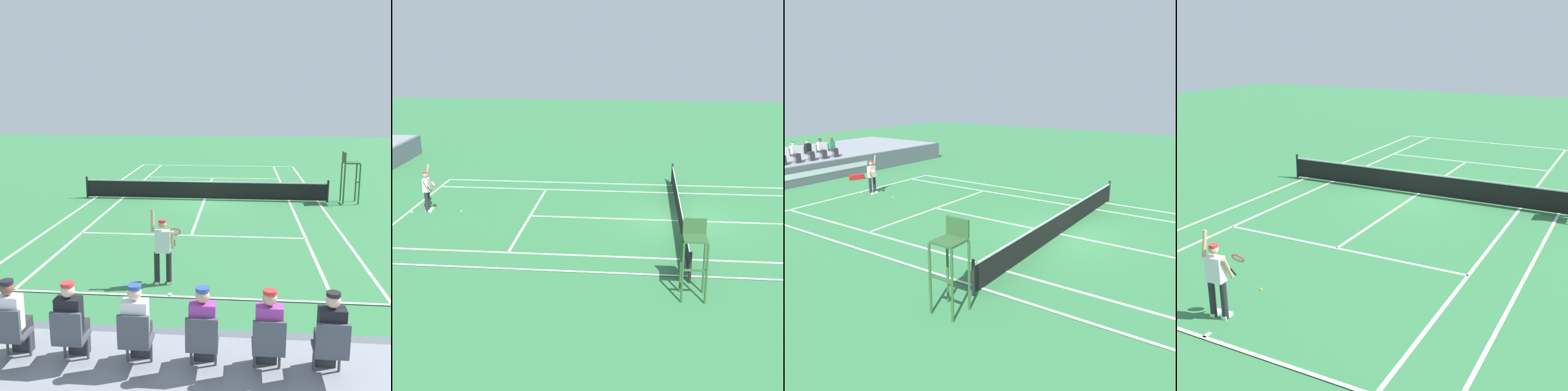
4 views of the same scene
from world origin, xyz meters
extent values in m
plane|color=#337542|center=(0.00, 0.00, 0.00)|extent=(80.00, 80.00, 0.00)
cube|color=#337542|center=(0.00, 0.00, 0.01)|extent=(10.98, 23.78, 0.02)
cube|color=white|center=(0.00, 11.89, 0.02)|extent=(10.98, 0.10, 0.01)
cube|color=white|center=(-5.49, 0.00, 0.02)|extent=(0.10, 23.78, 0.01)
cube|color=white|center=(5.49, 0.00, 0.02)|extent=(0.10, 23.78, 0.01)
cube|color=white|center=(-4.11, 0.00, 0.02)|extent=(0.10, 23.78, 0.01)
cube|color=white|center=(4.11, 0.00, 0.02)|extent=(0.10, 23.78, 0.01)
cube|color=white|center=(0.00, 6.40, 0.02)|extent=(8.22, 0.10, 0.01)
cube|color=white|center=(0.00, 0.00, 0.02)|extent=(0.10, 12.80, 0.01)
cube|color=white|center=(0.00, 11.79, 0.02)|extent=(0.10, 0.20, 0.01)
cylinder|color=black|center=(-5.94, 0.00, 0.54)|extent=(0.10, 0.10, 1.07)
cylinder|color=black|center=(5.94, 0.00, 0.54)|extent=(0.10, 0.10, 1.07)
cube|color=black|center=(0.00, 0.00, 0.48)|extent=(11.78, 0.02, 0.84)
cube|color=white|center=(0.00, 0.00, 0.90)|extent=(11.78, 0.03, 0.06)
cylinder|color=#232328|center=(0.44, 11.11, 0.46)|extent=(0.15, 0.15, 0.92)
cylinder|color=#232328|center=(0.12, 11.08, 0.46)|extent=(0.15, 0.15, 0.92)
cube|color=white|center=(0.45, 11.05, 0.05)|extent=(0.15, 0.29, 0.10)
cube|color=white|center=(0.13, 11.02, 0.05)|extent=(0.15, 0.29, 0.10)
cube|color=white|center=(0.28, 11.09, 1.22)|extent=(0.42, 0.28, 0.60)
sphere|color=tan|center=(0.28, 11.09, 1.69)|extent=(0.22, 0.22, 0.22)
cylinder|color=red|center=(0.28, 11.09, 1.78)|extent=(0.21, 0.21, 0.06)
cylinder|color=tan|center=(0.54, 11.09, 1.78)|extent=(0.11, 0.22, 0.61)
cylinder|color=tan|center=(0.03, 10.97, 1.24)|extent=(0.12, 0.33, 0.56)
cylinder|color=black|center=(0.00, 10.84, 1.11)|extent=(0.05, 0.19, 0.25)
torus|color=red|center=(0.00, 10.66, 1.37)|extent=(0.32, 0.22, 0.26)
cylinder|color=silver|center=(0.00, 10.66, 1.37)|extent=(0.28, 0.19, 0.22)
sphere|color=#D1E533|center=(0.31, 9.59, 0.03)|extent=(0.07, 0.07, 0.07)
cylinder|color=#2D562D|center=(-7.31, -0.35, 0.95)|extent=(0.07, 0.07, 1.90)
cylinder|color=#2D562D|center=(-7.31, 0.35, 0.95)|extent=(0.07, 0.07, 1.90)
cylinder|color=#2D562D|center=(-6.61, -0.35, 0.95)|extent=(0.07, 0.07, 1.90)
cylinder|color=#2D562D|center=(-6.61, 0.35, 0.95)|extent=(0.07, 0.07, 1.90)
cube|color=#2D562D|center=(-6.96, 0.00, 1.93)|extent=(0.70, 0.70, 0.06)
cube|color=#2D562D|center=(-6.61, 0.00, 2.20)|extent=(0.06, 0.70, 0.48)
cube|color=#2D562D|center=(-7.28, 0.00, 1.04)|extent=(0.10, 0.70, 0.04)
camera|label=1|loc=(-1.75, 23.24, 4.98)|focal=44.33mm
camera|label=2|loc=(-22.48, 1.68, 7.94)|focal=50.97mm
camera|label=3|loc=(-14.41, -6.01, 5.59)|focal=37.95mm
camera|label=4|loc=(-7.65, 18.84, 6.14)|focal=47.72mm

